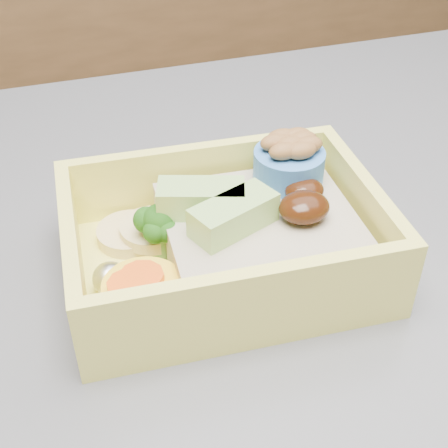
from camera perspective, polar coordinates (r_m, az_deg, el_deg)
name	(u,v)px	position (r m, az deg, el deg)	size (l,w,h in m)	color
bento_box	(233,236)	(0.42, 0.79, -1.10)	(0.21, 0.16, 0.07)	#F9F166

